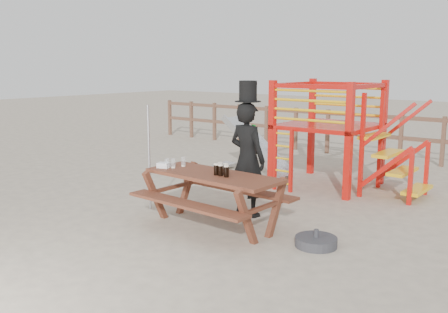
# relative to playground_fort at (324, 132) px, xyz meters

# --- Properties ---
(ground) EXTENTS (60.00, 60.00, 0.00)m
(ground) POSITION_rel_playground_fort_xyz_m (-0.12, -3.58, -1.07)
(ground) COLOR #B8A98F
(ground) RESTS_ON ground
(back_fence) EXTENTS (15.09, 0.09, 1.20)m
(back_fence) POSITION_rel_playground_fort_xyz_m (-0.12, 3.42, -0.34)
(back_fence) COLOR brown
(back_fence) RESTS_ON ground
(playground_fort) EXTENTS (4.71, 1.84, 2.10)m
(playground_fort) POSITION_rel_playground_fort_xyz_m (0.00, 0.00, 0.00)
(playground_fort) COLOR red
(playground_fort) RESTS_ON ground
(picnic_table) EXTENTS (2.15, 1.53, 0.81)m
(picnic_table) POSITION_rel_playground_fort_xyz_m (-0.03, -3.44, -0.56)
(picnic_table) COLOR brown
(picnic_table) RESTS_ON ground
(man_with_hat) EXTENTS (0.70, 0.49, 2.15)m
(man_with_hat) POSITION_rel_playground_fort_xyz_m (0.00, -2.63, -0.11)
(man_with_hat) COLOR black
(man_with_hat) RESTS_ON ground
(metal_pole) EXTENTS (0.04, 0.04, 1.75)m
(metal_pole) POSITION_rel_playground_fort_xyz_m (-1.48, -3.35, -0.20)
(metal_pole) COLOR #B2B2B7
(metal_pole) RESTS_ON ground
(parasol_base) EXTENTS (0.56, 0.56, 0.24)m
(parasol_base) POSITION_rel_playground_fort_xyz_m (1.57, -3.23, -1.01)
(parasol_base) COLOR #313136
(parasol_base) RESTS_ON ground
(paper_bag) EXTENTS (0.22, 0.19, 0.08)m
(paper_bag) POSITION_rel_playground_fort_xyz_m (-0.91, -3.58, -0.22)
(paper_bag) COLOR white
(paper_bag) RESTS_ON picnic_table
(stout_pints) EXTENTS (0.28, 0.19, 0.17)m
(stout_pints) POSITION_rel_playground_fort_xyz_m (0.14, -3.45, -0.17)
(stout_pints) COLOR black
(stout_pints) RESTS_ON picnic_table
(empty_glasses) EXTENTS (0.18, 0.33, 0.15)m
(empty_glasses) POSITION_rel_playground_fort_xyz_m (-0.79, -3.47, -0.19)
(empty_glasses) COLOR silver
(empty_glasses) RESTS_ON picnic_table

